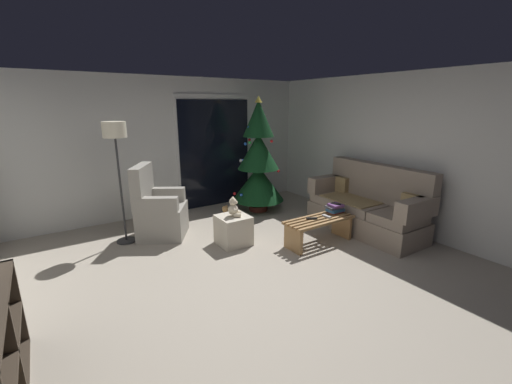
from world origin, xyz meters
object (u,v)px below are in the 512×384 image
at_px(teddy_bear_honey_by_tree, 225,214).
at_px(remote_silver, 327,216).
at_px(armchair, 159,211).
at_px(teddy_bear_cream, 234,208).
at_px(book_stack, 335,208).
at_px(christmas_tree, 258,162).
at_px(coffee_table, 319,227).
at_px(cell_phone, 336,204).
at_px(remote_black, 312,218).
at_px(floor_lamp, 116,142).
at_px(ottoman, 233,230).
at_px(couch, 367,207).

bearing_deg(teddy_bear_honey_by_tree, remote_silver, -63.01).
bearing_deg(armchair, teddy_bear_cream, -48.51).
distance_m(book_stack, christmas_tree, 1.82).
relative_size(coffee_table, cell_phone, 7.64).
relative_size(remote_silver, book_stack, 0.60).
bearing_deg(remote_black, teddy_bear_honey_by_tree, -129.61).
height_order(christmas_tree, floor_lamp, christmas_tree).
bearing_deg(coffee_table, teddy_bear_cream, 147.82).
height_order(remote_black, book_stack, book_stack).
relative_size(cell_phone, armchair, 0.13).
bearing_deg(christmas_tree, book_stack, -81.34).
xyz_separation_m(remote_silver, book_stack, (0.25, 0.07, 0.06)).
bearing_deg(coffee_table, cell_phone, 9.24).
bearing_deg(ottoman, christmas_tree, 43.19).
height_order(ottoman, teddy_bear_honey_by_tree, ottoman).
height_order(cell_phone, christmas_tree, christmas_tree).
distance_m(armchair, teddy_bear_honey_by_tree, 1.21).
xyz_separation_m(couch, armchair, (-2.91, 1.64, 0.00)).
relative_size(book_stack, armchair, 0.23).
distance_m(armchair, teddy_bear_cream, 1.24).
bearing_deg(couch, floor_lamp, 153.60).
bearing_deg(teddy_bear_honey_by_tree, floor_lamp, 179.46).
bearing_deg(couch, teddy_bear_cream, 161.15).
xyz_separation_m(remote_silver, remote_black, (-0.25, 0.05, 0.00)).
bearing_deg(teddy_bear_cream, armchair, 131.49).
bearing_deg(book_stack, floor_lamp, 150.20).
bearing_deg(remote_silver, coffee_table, 172.51).
xyz_separation_m(coffee_table, cell_phone, (0.39, 0.06, 0.27)).
bearing_deg(cell_phone, coffee_table, 175.90).
height_order(remote_black, ottoman, ottoman).
bearing_deg(book_stack, remote_silver, -163.65).
bearing_deg(floor_lamp, coffee_table, -34.66).
relative_size(floor_lamp, ottoman, 4.05).
bearing_deg(ottoman, armchair, 131.35).
relative_size(book_stack, cell_phone, 1.81).
bearing_deg(cell_phone, couch, -23.09).
height_order(floor_lamp, ottoman, floor_lamp).
bearing_deg(teddy_bear_honey_by_tree, couch, -44.11).
xyz_separation_m(remote_black, ottoman, (-0.96, 0.64, -0.18)).
xyz_separation_m(couch, floor_lamp, (-3.41, 1.69, 1.11)).
bearing_deg(floor_lamp, couch, -26.40).
distance_m(couch, christmas_tree, 2.12).
xyz_separation_m(coffee_table, ottoman, (-1.07, 0.67, -0.04)).
xyz_separation_m(book_stack, teddy_bear_honey_by_tree, (-1.09, 1.57, -0.34)).
bearing_deg(couch, book_stack, 170.61).
relative_size(floor_lamp, teddy_bear_honey_by_tree, 6.25).
distance_m(remote_black, book_stack, 0.51).
xyz_separation_m(remote_silver, teddy_bear_honey_by_tree, (-0.84, 1.65, -0.28)).
relative_size(coffee_table, teddy_bear_cream, 3.86).
height_order(book_stack, cell_phone, cell_phone).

